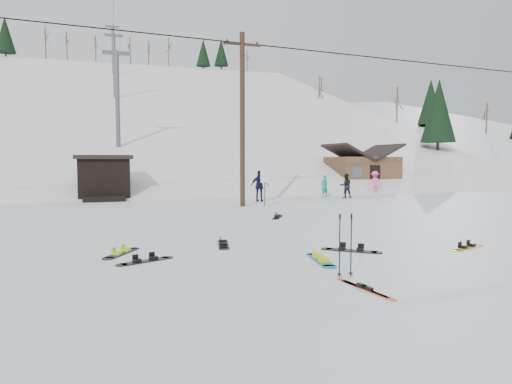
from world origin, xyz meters
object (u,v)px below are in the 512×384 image
object	(u,v)px
cabin	(362,172)
hero_skis	(365,288)
utility_pole	(242,117)
hero_snowboard	(321,259)

from	to	relation	value
cabin	hero_skis	distance (m)	29.77
cabin	hero_skis	world-z (taller)	cabin
hero_skis	utility_pole	bearing A→B (deg)	74.23
utility_pole	cabin	distance (m)	16.71
utility_pole	hero_skis	distance (m)	16.46
utility_pole	cabin	xyz separation A→B (m)	(13.00, 10.00, -3.20)
utility_pole	cabin	bearing A→B (deg)	37.56
cabin	hero_snowboard	xyz separation A→B (m)	(-14.77, -23.15, -1.45)
cabin	hero_snowboard	size ratio (longest dim) A/B	3.15
hero_snowboard	hero_skis	bearing A→B (deg)	-177.64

